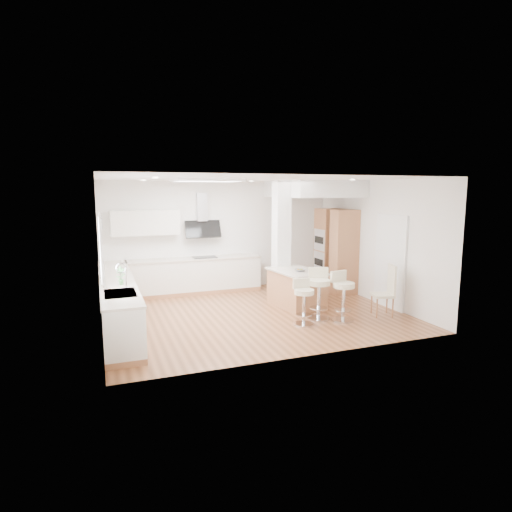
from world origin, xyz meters
name	(u,v)px	position (x,y,z in m)	size (l,w,h in m)	color
ground	(253,313)	(0.00, 0.00, 0.00)	(6.00, 6.00, 0.00)	#935A36
ceiling	(253,313)	(0.00, 0.00, 0.00)	(6.00, 5.00, 0.02)	white
wall_back	(220,236)	(0.00, 2.50, 1.40)	(6.00, 0.04, 2.80)	white
wall_left	(98,255)	(-3.00, 0.00, 1.40)	(0.04, 5.00, 2.80)	white
wall_right	(375,242)	(3.00, 0.00, 1.40)	(0.04, 5.00, 2.80)	white
skylight	(208,180)	(-0.79, 0.60, 2.77)	(4.10, 2.10, 0.06)	white
window_left	(101,245)	(-2.96, -0.90, 1.69)	(0.06, 1.28, 1.07)	white
doorway_right	(390,263)	(2.97, -0.60, 1.00)	(0.05, 1.00, 2.10)	#4E453D
counter_left	(118,301)	(-2.70, 0.23, 0.46)	(0.63, 4.50, 1.35)	#B7794E
counter_back	(188,266)	(-0.91, 2.22, 0.70)	(3.62, 0.63, 2.50)	#B7794E
pillar	(281,240)	(1.05, 0.95, 1.40)	(0.35, 0.35, 2.80)	white
soffit	(313,189)	(2.10, 1.40, 2.60)	(1.78, 2.20, 0.40)	white
oven_column	(335,250)	(2.68, 1.23, 1.05)	(0.63, 1.21, 2.10)	#B7794E
peninsula	(296,288)	(1.09, 0.19, 0.41)	(1.04, 1.43, 0.88)	#B7794E
bar_stool_a	(304,299)	(0.65, -1.04, 0.50)	(0.42, 0.42, 0.89)	silver
bar_stool_b	(319,291)	(1.10, -0.81, 0.58)	(0.60, 0.60, 1.03)	silver
bar_stool_c	(343,293)	(1.49, -1.08, 0.55)	(0.51, 0.51, 0.98)	silver
dining_chair	(387,289)	(2.53, -1.10, 0.57)	(0.51, 0.51, 1.06)	#EEE5C2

